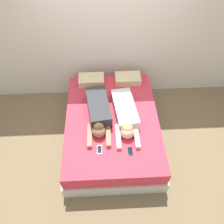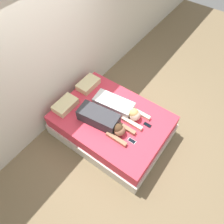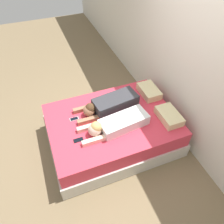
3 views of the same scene
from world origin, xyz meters
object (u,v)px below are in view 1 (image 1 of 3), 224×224
(person_left, at_px, (99,112))
(cell_phone_right, at_px, (130,151))
(cell_phone_left, at_px, (100,150))
(bed, at_px, (112,128))
(pillow_head_left, at_px, (91,80))
(pillow_head_right, at_px, (128,79))
(person_right, at_px, (125,115))

(person_left, bearing_deg, cell_phone_right, -56.04)
(person_left, bearing_deg, cell_phone_left, -89.71)
(cell_phone_left, bearing_deg, person_left, 90.29)
(bed, relative_size, pillow_head_left, 4.55)
(cell_phone_right, bearing_deg, pillow_head_left, 111.10)
(pillow_head_right, distance_m, cell_phone_left, 1.52)
(person_left, distance_m, cell_phone_left, 0.62)
(bed, relative_size, cell_phone_left, 14.68)
(pillow_head_right, relative_size, person_right, 0.42)
(person_left, distance_m, cell_phone_right, 0.80)
(bed, height_order, person_right, person_right)
(person_right, bearing_deg, person_left, 171.35)
(cell_phone_left, relative_size, cell_phone_right, 1.00)
(person_left, xyz_separation_m, person_right, (0.42, -0.06, -0.02))
(person_left, xyz_separation_m, cell_phone_left, (0.00, -0.61, -0.11))
(bed, relative_size, pillow_head_right, 4.55)
(bed, distance_m, person_right, 0.43)
(pillow_head_right, bearing_deg, pillow_head_left, 180.00)
(pillow_head_right, height_order, cell_phone_right, pillow_head_right)
(pillow_head_left, distance_m, person_left, 0.82)
(person_left, bearing_deg, person_right, -8.65)
(cell_phone_right, bearing_deg, person_right, 92.00)
(person_left, xyz_separation_m, cell_phone_right, (0.44, -0.66, -0.11))
(person_right, xyz_separation_m, cell_phone_left, (-0.42, -0.55, -0.09))
(pillow_head_right, relative_size, cell_phone_right, 3.23)
(person_right, bearing_deg, cell_phone_left, -127.49)
(person_right, height_order, cell_phone_left, person_right)
(pillow_head_left, distance_m, pillow_head_right, 0.67)
(pillow_head_left, relative_size, pillow_head_right, 1.00)
(pillow_head_left, xyz_separation_m, cell_phone_left, (0.13, -1.42, -0.06))
(bed, xyz_separation_m, pillow_head_left, (-0.34, 0.85, 0.35))
(bed, distance_m, pillow_head_right, 0.98)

